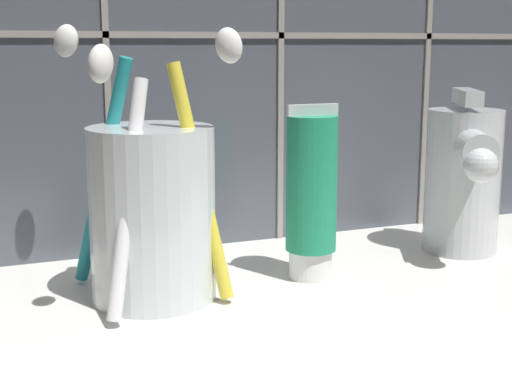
% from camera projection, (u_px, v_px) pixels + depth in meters
% --- Properties ---
extents(sink_counter, '(0.58, 0.34, 0.02)m').
position_uv_depth(sink_counter, '(358.00, 317.00, 0.47)').
color(sink_counter, silver).
rests_on(sink_counter, ground).
extents(toothbrush_cup, '(0.11, 0.12, 0.18)m').
position_uv_depth(toothbrush_cup, '(152.00, 210.00, 0.47)').
color(toothbrush_cup, silver).
rests_on(toothbrush_cup, sink_counter).
extents(toothpaste_tube, '(0.04, 0.04, 0.13)m').
position_uv_depth(toothpaste_tube, '(311.00, 194.00, 0.51)').
color(toothpaste_tube, white).
rests_on(toothpaste_tube, sink_counter).
extents(sink_faucet, '(0.07, 0.10, 0.13)m').
position_uv_depth(sink_faucet, '(464.00, 176.00, 0.57)').
color(sink_faucet, silver).
rests_on(sink_faucet, sink_counter).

